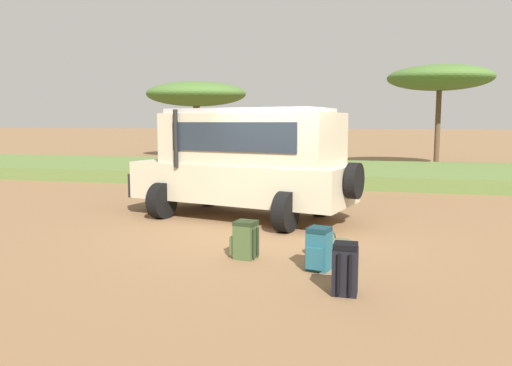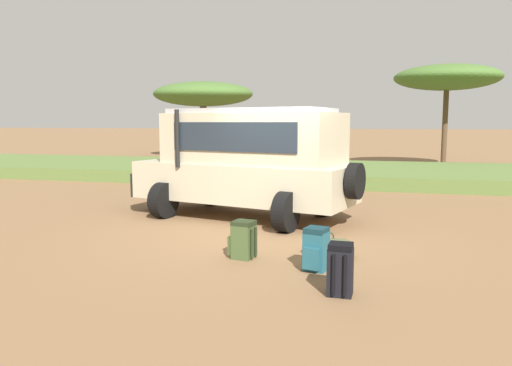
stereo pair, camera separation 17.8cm
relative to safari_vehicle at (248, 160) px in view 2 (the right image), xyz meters
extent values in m
plane|color=olive|center=(0.87, -1.46, -1.29)|extent=(320.00, 320.00, 0.00)
cube|color=#5B7538|center=(0.87, 8.58, -1.07)|extent=(120.00, 7.00, 0.44)
cube|color=beige|center=(-0.11, 0.03, -0.47)|extent=(5.21, 3.03, 0.84)
cube|color=beige|center=(0.14, -0.03, 0.50)|extent=(4.14, 2.66, 1.10)
cube|color=#232D38|center=(-1.34, 0.33, 0.45)|extent=(0.43, 1.53, 0.77)
cube|color=#232D38|center=(-0.08, -0.91, 0.55)|extent=(2.86, 0.75, 0.60)
cube|color=#232D38|center=(0.36, 0.84, 0.55)|extent=(2.86, 0.75, 0.60)
cube|color=#B7B7B7|center=(0.09, -0.02, 1.10)|extent=(3.74, 2.49, 0.10)
cube|color=black|center=(-2.60, 0.65, -0.64)|extent=(0.55, 1.61, 0.56)
cylinder|color=black|center=(-1.41, -0.65, 0.50)|extent=(0.10, 0.10, 1.25)
cylinder|color=black|center=(-1.81, -0.55, -0.89)|extent=(0.46, 0.84, 0.80)
cylinder|color=black|center=(-1.35, 1.33, -0.89)|extent=(0.46, 0.84, 0.80)
cylinder|color=black|center=(1.13, -1.28, -0.89)|extent=(0.46, 0.84, 0.80)
cylinder|color=black|center=(1.60, 0.60, -0.89)|extent=(0.46, 0.84, 0.80)
cylinder|color=black|center=(2.41, -0.60, -0.32)|extent=(0.39, 0.77, 0.74)
cube|color=#42562D|center=(0.87, -3.30, -1.03)|extent=(0.35, 0.38, 0.53)
cube|color=#42562D|center=(0.68, -3.27, -1.09)|extent=(0.12, 0.26, 0.29)
cube|color=#242F19|center=(0.87, -3.30, -0.73)|extent=(0.37, 0.37, 0.07)
cylinder|color=#242F19|center=(1.03, -3.40, -1.03)|extent=(0.04, 0.04, 0.45)
cylinder|color=#242F19|center=(1.05, -3.25, -1.03)|extent=(0.04, 0.04, 0.45)
cube|color=black|center=(2.51, -4.63, -1.00)|extent=(0.31, 0.27, 0.59)
cube|color=black|center=(2.51, -4.46, -1.07)|extent=(0.23, 0.09, 0.33)
cube|color=black|center=(2.51, -4.63, -0.67)|extent=(0.30, 0.28, 0.07)
cylinder|color=black|center=(2.44, -4.78, -1.00)|extent=(0.04, 0.04, 0.50)
cylinder|color=black|center=(2.57, -4.79, -1.00)|extent=(0.04, 0.04, 0.50)
cube|color=#235B6B|center=(2.07, -3.66, -1.01)|extent=(0.38, 0.36, 0.57)
cube|color=#235B6B|center=(2.02, -3.83, -1.08)|extent=(0.25, 0.14, 0.31)
cube|color=#13323A|center=(2.07, -3.66, -0.70)|extent=(0.37, 0.37, 0.07)
cylinder|color=#13323A|center=(2.18, -3.52, -1.01)|extent=(0.04, 0.04, 0.48)
cylinder|color=#13323A|center=(2.04, -3.48, -1.01)|extent=(0.04, 0.04, 0.48)
cylinder|color=#4C5133|center=(2.16, -2.83, -1.15)|extent=(0.51, 0.31, 0.30)
sphere|color=#4C5133|center=(2.41, -2.83, -1.15)|extent=(0.29, 0.29, 0.29)
sphere|color=#4C5133|center=(1.91, -2.82, -1.15)|extent=(0.29, 0.29, 0.29)
torus|color=#2D301E|center=(2.16, -2.83, -0.98)|extent=(0.16, 0.03, 0.16)
cylinder|color=brown|center=(-8.20, 18.71, 0.33)|extent=(0.42, 0.42, 3.24)
ellipsoid|color=#476B2D|center=(-8.20, 18.71, 2.59)|extent=(6.21, 5.62, 1.50)
cylinder|color=brown|center=(5.61, 14.98, 0.58)|extent=(0.25, 0.25, 3.75)
ellipsoid|color=#476B2D|center=(5.61, 14.98, 2.97)|extent=(4.94, 4.84, 1.20)
camera|label=1|loc=(2.87, -10.74, 0.84)|focal=35.00mm
camera|label=2|loc=(3.04, -10.70, 0.84)|focal=35.00mm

